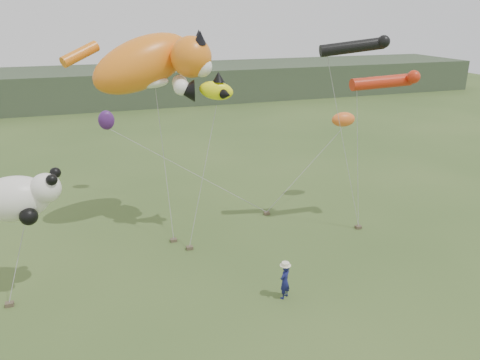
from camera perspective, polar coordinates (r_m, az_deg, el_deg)
name	(u,v)px	position (r m, az deg, el deg)	size (l,w,h in m)	color
ground	(284,297)	(19.09, 5.40, -13.96)	(120.00, 120.00, 0.00)	#385123
headland	(114,87)	(59.84, -15.11, 10.94)	(90.00, 13.00, 4.00)	#2D3D28
festival_attendant	(285,281)	(18.65, 5.48, -12.18)	(0.54, 0.35, 1.47)	#161953
sandbag_anchors	(212,243)	(22.79, -3.47, -7.65)	(16.60, 5.06, 0.15)	brown
cat_kite	(153,63)	(22.87, -10.54, 13.88)	(6.77, 3.94, 3.79)	orange
fish_kite	(205,90)	(21.69, -4.27, 10.88)	(2.71, 1.77, 1.38)	#FCFF0E
tube_kites	(374,65)	(23.31, 16.04, 13.28)	(4.89, 1.58, 2.53)	black
panda_kite	(20,197)	(19.39, -25.25, -1.93)	(3.02, 1.95, 1.88)	white
misc_kites	(241,120)	(27.05, 0.17, 7.36)	(13.83, 6.12, 1.28)	orange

